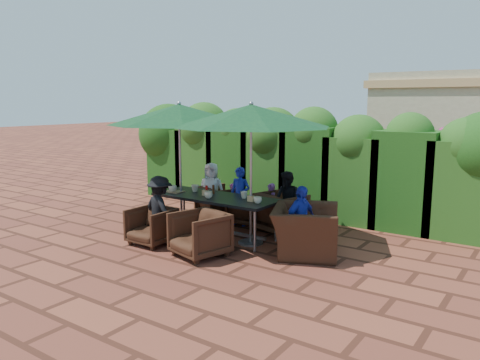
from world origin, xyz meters
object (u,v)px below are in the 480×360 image
Objects in this scene: dining_table at (215,200)px; chair_far_mid at (248,208)px; umbrella_right at (251,116)px; chair_near_left at (151,224)px; umbrella_left at (179,115)px; chair_far_left at (218,201)px; chair_end_right at (305,223)px; chair_far_right at (280,210)px; chair_near_right at (200,232)px.

chair_far_mid is (0.05, 1.01, -0.32)m from dining_table.
umbrella_right reaches higher than dining_table.
chair_near_left is at bearing 67.24° from chair_far_mid.
chair_far_left is (0.01, 1.14, -1.83)m from umbrella_left.
chair_near_left is at bearing 117.92° from chair_far_left.
chair_end_right reaches higher than chair_far_mid.
chair_far_mid is 0.80m from chair_far_right.
chair_end_right reaches higher than dining_table.
chair_near_right is (1.27, -0.98, -1.82)m from umbrella_left.
chair_far_mid is at bearing 37.47° from chair_end_right.
chair_near_left is (-1.40, -1.01, -1.86)m from umbrella_right.
chair_far_mid is at bearing 9.49° from chair_far_right.
chair_near_right is (0.45, -2.07, 0.05)m from chair_far_mid.
dining_table is at bearing 130.13° from chair_near_right.
chair_far_left is 0.92× the size of chair_far_right.
chair_far_left is 0.81m from chair_far_mid.
umbrella_left reaches higher than chair_near_right.
umbrella_right is at bearing 35.59° from chair_near_left.
chair_near_right reaches higher than chair_far_left.
chair_end_right is at bearing 2.67° from umbrella_left.
chair_far_right is at bearing 52.96° from chair_near_left.
umbrella_left is (-0.77, -0.08, 1.54)m from dining_table.
umbrella_right is 2.54m from chair_near_left.
dining_table is 2.83× the size of chair_far_right.
chair_far_right reaches higher than chair_near_left.
umbrella_left is 2.61m from chair_far_right.
chair_near_right is (0.50, -1.06, -0.28)m from dining_table.
chair_far_left is 1.61m from chair_far_right.
umbrella_right is 3.46× the size of chair_near_right.
umbrella_right is 3.29× the size of chair_far_right.
chair_far_left is at bearing 145.11° from umbrella_right.
chair_far_right is (0.84, 0.91, -0.26)m from dining_table.
chair_near_left is at bearing -120.61° from dining_table.
chair_far_mid is 0.88× the size of chair_near_right.
chair_end_right is (1.81, 0.04, -0.16)m from dining_table.
chair_near_right is at bearing 96.46° from chair_far_right.
chair_far_mid is at bearing -159.81° from chair_far_left.
chair_near_right is at bearing 106.21° from chair_end_right.
dining_table is at bearing 59.15° from chair_near_left.
chair_far_right is at bearing 168.16° from chair_far_mid.
chair_far_mid is at bearing 125.68° from umbrella_right.
chair_near_right is 1.72m from chair_end_right.
dining_table is 1.82m from chair_end_right.
chair_end_right is (2.58, 0.12, -1.70)m from umbrella_left.
chair_far_mid is 2.01m from chair_end_right.
umbrella_right is (1.56, 0.06, 0.00)m from umbrella_left.
chair_near_left is at bearing -144.18° from umbrella_right.
chair_far_mid is (0.82, 1.09, -1.86)m from umbrella_left.
chair_far_left is at bearing 11.20° from chair_far_right.
chair_near_right is (-0.35, -1.97, -0.02)m from chair_far_right.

